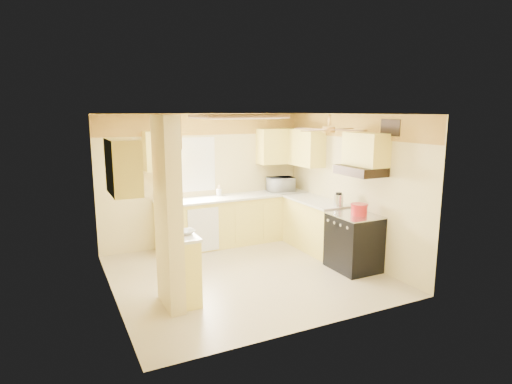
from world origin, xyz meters
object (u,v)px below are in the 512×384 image
microwave (281,184)px  bowl (187,232)px  stove (354,242)px  dutch_oven (359,209)px  kettle (339,200)px

microwave → bowl: bearing=47.4°
stove → dutch_oven: 0.55m
stove → microwave: bearing=93.5°
stove → bowl: (-2.77, 0.04, 0.51)m
kettle → bowl: bearing=-170.9°
bowl → kettle: size_ratio=0.88×
bowl → dutch_oven: dutch_oven is taller
stove → bowl: 2.82m
stove → kettle: bearing=85.0°
microwave → bowl: size_ratio=2.39×
stove → kettle: (0.04, 0.49, 0.59)m
bowl → dutch_oven: (2.80, -0.10, 0.04)m
bowl → dutch_oven: size_ratio=0.78×
bowl → dutch_oven: bearing=-2.1°
microwave → kettle: (0.18, -1.69, -0.03)m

